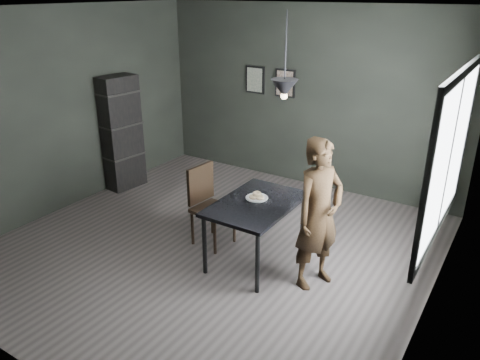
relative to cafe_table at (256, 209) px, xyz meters
The scene contains 13 objects.
ground 0.90m from the cafe_table, behind, with size 5.00×5.00×0.00m, color #35302E.
back_wall 2.67m from the cafe_table, 103.50° to the left, with size 5.00×0.10×2.80m, color black.
ceiling 2.21m from the cafe_table, behind, with size 5.00×5.00×0.02m.
window_assembly 2.10m from the cafe_table, ahead, with size 0.04×1.96×1.56m.
cafe_table is the anchor object (origin of this frame).
white_plate 0.13m from the cafe_table, 117.12° to the left, with size 0.23×0.23×0.01m, color silver.
donut_pile 0.15m from the cafe_table, 117.12° to the left, with size 0.17×0.17×0.08m.
woman 0.79m from the cafe_table, ahead, with size 0.60×0.39×1.64m, color black.
wood_chair 0.75m from the cafe_table, behind, with size 0.47×0.47×1.00m.
shelf_unit 3.03m from the cafe_table, 164.79° to the left, with size 0.34×0.59×1.78m, color black.
pendant_lamp 1.41m from the cafe_table, 21.80° to the left, with size 0.28×0.28×0.86m.
framed_print_left 3.03m from the cafe_table, 121.30° to the left, with size 0.34×0.04×0.44m.
framed_print_right 2.80m from the cafe_table, 111.06° to the left, with size 0.34×0.04×0.44m.
Camera 1 is at (3.01, -4.12, 2.99)m, focal length 35.00 mm.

